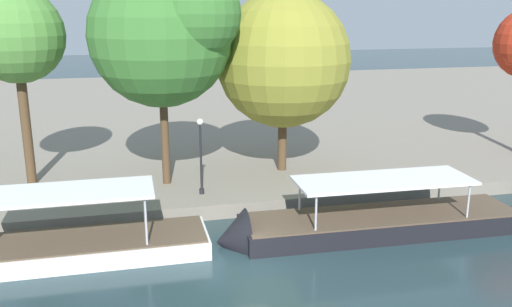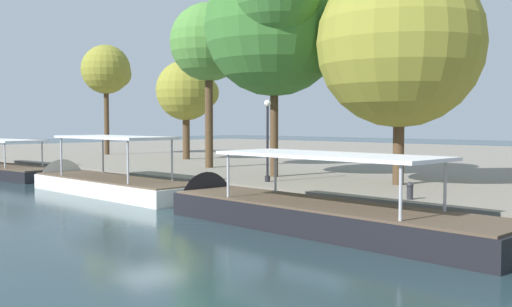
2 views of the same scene
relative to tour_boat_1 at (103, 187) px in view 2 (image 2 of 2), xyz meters
The scene contains 11 objects.
ground_plane 8.73m from the tour_boat_1, 19.43° to the right, with size 220.00×220.00×0.00m, color #23383D.
dock_promenade 31.48m from the tour_boat_1, 74.85° to the left, with size 120.00×55.00×0.78m, color gray.
tour_boat_1 is the anchor object (origin of this frame).
tour_boat_2 14.29m from the tour_boat_1, ahead, with size 14.75×3.55×3.88m.
mooring_bollard_0 16.63m from the tour_boat_1, 12.95° to the left, with size 0.27×0.27×0.69m.
lamp_post 9.39m from the tour_boat_1, 32.61° to the left, with size 0.34×0.34×4.12m.
tree_0 25.64m from the tour_boat_1, 148.15° to the left, with size 4.54×4.61×10.18m.
tree_2 12.64m from the tour_boat_1, 101.05° to the left, with size 5.11×5.11×10.81m.
tree_3 12.83m from the tour_boat_1, 50.17° to the left, with size 7.85×7.72×12.06m.
tree_4 17.76m from the tour_boat_1, 125.36° to the left, with size 5.05×4.86×8.01m.
tree_5 17.01m from the tour_boat_1, 32.74° to the left, with size 7.93×7.93×10.66m.
Camera 2 is at (19.49, -13.64, 3.76)m, focal length 41.12 mm.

